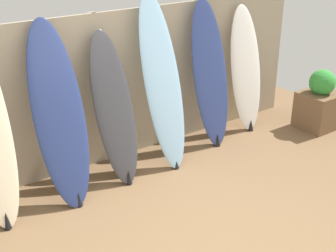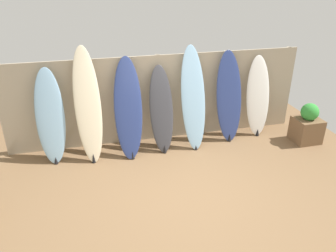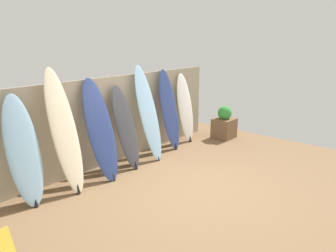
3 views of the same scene
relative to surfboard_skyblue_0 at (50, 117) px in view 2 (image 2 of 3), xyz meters
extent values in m
plane|color=brown|center=(2.10, -1.63, -0.86)|extent=(7.68, 7.68, 0.00)
cube|color=tan|center=(2.10, 0.37, 0.04)|extent=(6.08, 0.04, 1.80)
cylinder|color=gray|center=(-0.78, 0.41, 0.04)|extent=(0.10, 0.10, 1.80)
cylinder|color=gray|center=(0.66, 0.41, 0.04)|extent=(0.10, 0.10, 1.80)
cylinder|color=gray|center=(2.10, 0.41, 0.04)|extent=(0.10, 0.10, 1.80)
cylinder|color=gray|center=(3.54, 0.41, 0.04)|extent=(0.10, 0.10, 1.80)
cylinder|color=gray|center=(4.98, 0.41, 0.04)|extent=(0.10, 0.10, 1.80)
ellipsoid|color=#8CB7D6|center=(0.00, 0.00, 0.01)|extent=(0.54, 0.53, 1.75)
cone|color=black|center=(0.00, -0.21, -0.79)|extent=(0.08, 0.08, 0.13)
ellipsoid|color=beige|center=(0.69, -0.06, 0.19)|extent=(0.50, 0.66, 2.10)
cone|color=black|center=(0.69, -0.34, -0.77)|extent=(0.08, 0.08, 0.18)
ellipsoid|color=navy|center=(1.42, -0.07, 0.06)|extent=(0.60, 0.78, 1.86)
cone|color=black|center=(1.42, -0.38, -0.78)|extent=(0.08, 0.08, 0.15)
ellipsoid|color=#38383D|center=(2.07, -0.05, -0.03)|extent=(0.48, 0.63, 1.66)
cone|color=black|center=(2.07, -0.31, -0.77)|extent=(0.08, 0.08, 0.16)
ellipsoid|color=#8CB7D6|center=(2.71, -0.06, 0.14)|extent=(0.49, 0.64, 2.01)
cone|color=black|center=(2.71, -0.33, -0.80)|extent=(0.08, 0.08, 0.10)
ellipsoid|color=navy|center=(3.51, 0.03, 0.07)|extent=(0.58, 0.49, 1.86)
cone|color=black|center=(3.51, -0.16, -0.77)|extent=(0.08, 0.08, 0.16)
ellipsoid|color=white|center=(4.21, 0.10, -0.01)|extent=(0.53, 0.41, 1.71)
cone|color=black|center=(4.21, -0.07, -0.78)|extent=(0.08, 0.08, 0.15)
cube|color=brown|center=(5.07, -0.53, -0.61)|extent=(0.52, 0.50, 0.51)
sphere|color=green|center=(5.07, -0.53, -0.20)|extent=(0.36, 0.36, 0.36)
camera|label=1|loc=(-0.23, -4.24, 1.87)|focal=50.00mm
camera|label=2|loc=(0.78, -5.79, 2.44)|focal=35.00mm
camera|label=3|loc=(-2.17, -4.76, 1.70)|focal=35.00mm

